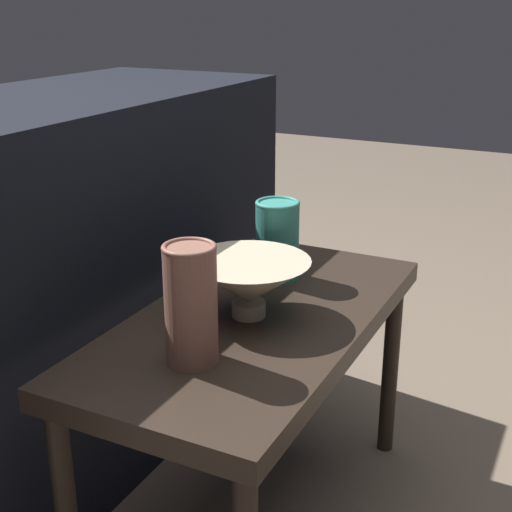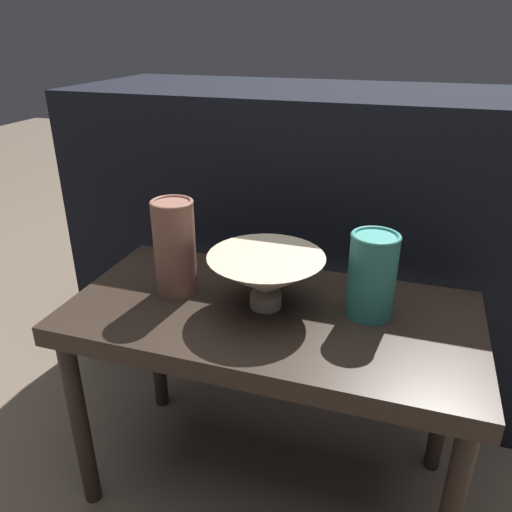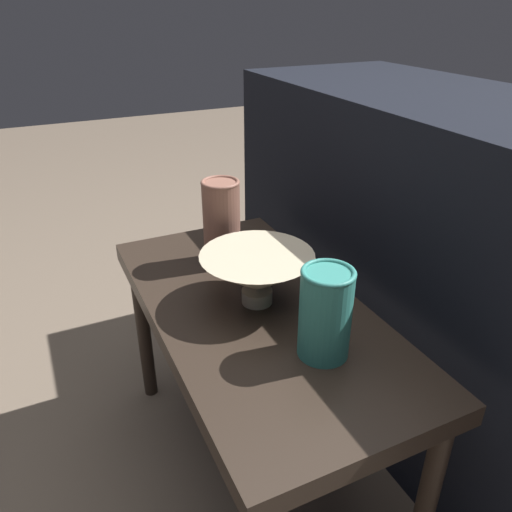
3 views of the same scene
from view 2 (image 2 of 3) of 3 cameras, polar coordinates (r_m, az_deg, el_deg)
name	(u,v)px [view 2 (image 2 of 3)]	position (r m, az deg, el deg)	size (l,w,h in m)	color
ground_plane	(268,480)	(1.27, 1.40, -24.26)	(8.00, 8.00, 0.00)	#6B5B4C
table	(270,333)	(1.00, 1.65, -8.74)	(0.79, 0.40, 0.46)	#2D231C
couch_backdrop	(322,236)	(1.46, 7.57, 2.28)	(1.36, 0.50, 0.82)	black
bowl	(266,276)	(0.95, 1.14, -2.27)	(0.22, 0.22, 0.11)	#C1B293
vase_textured_left	(175,247)	(1.00, -9.27, 1.08)	(0.08, 0.08, 0.20)	brown
vase_colorful_right	(372,274)	(0.94, 13.11, -2.03)	(0.09, 0.09, 0.16)	teal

